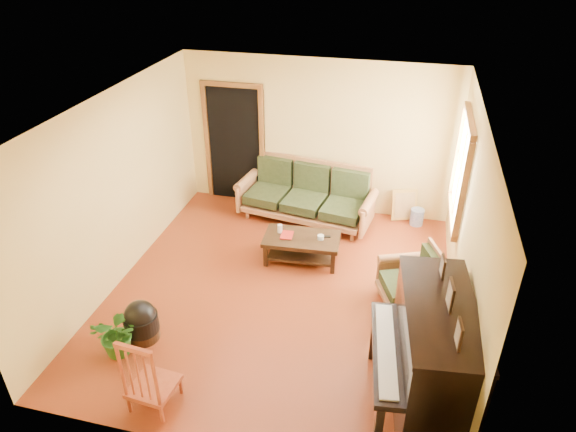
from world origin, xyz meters
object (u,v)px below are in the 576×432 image
(footstool, at_px, (142,325))
(sofa, at_px, (305,194))
(ceramic_crock, at_px, (417,217))
(coffee_table, at_px, (302,249))
(piano, at_px, (431,361))
(red_chair, at_px, (151,369))
(potted_plant, at_px, (118,334))
(armchair, at_px, (410,280))

(footstool, bearing_deg, sofa, 67.92)
(sofa, bearing_deg, ceramic_crock, 17.62)
(sofa, height_order, footstool, sofa)
(coffee_table, relative_size, piano, 0.71)
(sofa, bearing_deg, footstool, -103.44)
(red_chair, height_order, potted_plant, red_chair)
(sofa, distance_m, ceramic_crock, 1.90)
(red_chair, bearing_deg, footstool, 129.73)
(footstool, distance_m, red_chair, 1.07)
(piano, distance_m, footstool, 3.38)
(ceramic_crock, bearing_deg, piano, -87.43)
(piano, bearing_deg, coffee_table, 121.00)
(footstool, height_order, potted_plant, potted_plant)
(armchair, bearing_deg, potted_plant, -174.39)
(piano, xyz_separation_m, footstool, (-3.33, 0.27, -0.49))
(sofa, height_order, piano, piano)
(armchair, bearing_deg, coffee_table, 134.56)
(armchair, height_order, ceramic_crock, armchair)
(red_chair, bearing_deg, ceramic_crock, 64.74)
(coffee_table, bearing_deg, red_chair, -107.66)
(armchair, distance_m, potted_plant, 3.64)
(sofa, height_order, coffee_table, sofa)
(footstool, bearing_deg, piano, -4.71)
(coffee_table, relative_size, potted_plant, 1.87)
(sofa, xyz_separation_m, ceramic_crock, (1.84, 0.29, -0.34))
(piano, bearing_deg, red_chair, -174.82)
(coffee_table, relative_size, ceramic_crock, 3.99)
(piano, xyz_separation_m, ceramic_crock, (-0.17, 3.81, -0.55))
(coffee_table, distance_m, piano, 3.00)
(red_chair, xyz_separation_m, ceramic_crock, (2.57, 4.39, -0.34))
(piano, distance_m, red_chair, 2.81)
(sofa, height_order, armchair, sofa)
(coffee_table, relative_size, red_chair, 1.15)
(sofa, bearing_deg, piano, -51.60)
(armchair, relative_size, piano, 0.53)
(armchair, height_order, red_chair, red_chair)
(coffee_table, xyz_separation_m, piano, (1.81, -2.34, 0.49))
(red_chair, bearing_deg, piano, 17.00)
(potted_plant, bearing_deg, sofa, 67.84)
(piano, relative_size, potted_plant, 2.64)
(footstool, distance_m, ceramic_crock, 4.74)
(piano, relative_size, footstool, 3.76)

